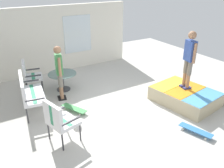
{
  "coord_description": "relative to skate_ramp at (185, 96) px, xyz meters",
  "views": [
    {
      "loc": [
        -4.76,
        3.16,
        3.42
      ],
      "look_at": [
        0.28,
        0.11,
        0.7
      ],
      "focal_mm": 37.99,
      "sensor_mm": 36.0,
      "label": 1
    }
  ],
  "objects": [
    {
      "name": "skateboard_spare",
      "position": [
        -1.21,
        0.93,
        -0.12
      ],
      "size": [
        0.82,
        0.42,
        0.1
      ],
      "color": "#3372B2",
      "rests_on": "ground_plane"
    },
    {
      "name": "house_facade",
      "position": [
        4.42,
        2.34,
        1.02
      ],
      "size": [
        0.23,
        6.0,
        2.45
      ],
      "color": "white",
      "rests_on": "ground_plane"
    },
    {
      "name": "skateboard_by_bench",
      "position": [
        1.21,
        2.99,
        -0.12
      ],
      "size": [
        0.81,
        0.52,
        0.1
      ],
      "color": "#3F8C4C",
      "rests_on": "ground_plane"
    },
    {
      "name": "skate_ramp",
      "position": [
        0.0,
        0.0,
        0.0
      ],
      "size": [
        1.95,
        2.08,
        0.42
      ],
      "color": "tan",
      "rests_on": "ground_plane"
    },
    {
      "name": "ground_plane",
      "position": [
        0.63,
        1.85,
        -0.26
      ],
      "size": [
        12.0,
        12.0,
        0.1
      ],
      "primitive_type": "cube",
      "color": "beige"
    },
    {
      "name": "patio_chair_by_wall",
      "position": [
        0.13,
        3.77,
        0.4
      ],
      "size": [
        0.74,
        0.69,
        1.02
      ],
      "color": "#38383D",
      "rests_on": "ground_plane"
    },
    {
      "name": "person_watching",
      "position": [
        2.08,
        3.02,
        0.74
      ],
      "size": [
        0.47,
        0.29,
        1.64
      ],
      "color": "black",
      "rests_on": "ground_plane"
    },
    {
      "name": "patio_table",
      "position": [
        2.66,
        2.76,
        0.2
      ],
      "size": [
        0.9,
        0.9,
        0.57
      ],
      "color": "#38383D",
      "rests_on": "ground_plane"
    },
    {
      "name": "person_skater",
      "position": [
        0.11,
        -0.06,
        1.17
      ],
      "size": [
        0.47,
        0.29,
        1.65
      ],
      "color": "navy",
      "rests_on": "skate_ramp"
    },
    {
      "name": "patio_bench",
      "position": [
        1.83,
        4.0,
        0.41
      ],
      "size": [
        1.32,
        0.73,
        1.02
      ],
      "color": "#38383D",
      "rests_on": "ground_plane"
    },
    {
      "name": "patio_chair_near_house",
      "position": [
        3.06,
        3.69,
        0.4
      ],
      "size": [
        0.72,
        0.66,
        1.02
      ],
      "color": "#38383D",
      "rests_on": "ground_plane"
    }
  ]
}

